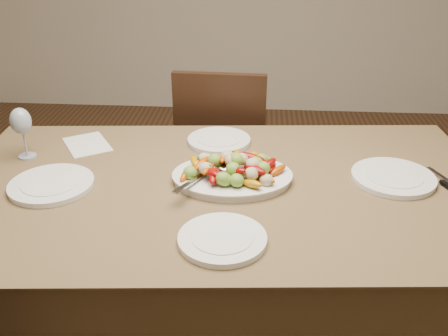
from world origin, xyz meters
name	(u,v)px	position (x,y,z in m)	size (l,w,h in m)	color
dining_table	(224,273)	(-0.05, 0.23, 0.38)	(1.84, 1.04, 0.76)	brown
chair_far	(224,153)	(-0.11, 1.07, 0.47)	(0.42, 0.42, 0.95)	black
serving_platter	(232,178)	(-0.02, 0.25, 0.77)	(0.40, 0.29, 0.02)	white
roasted_vegetables	(232,163)	(-0.02, 0.25, 0.83)	(0.32, 0.22, 0.09)	#750706
serving_spoon	(213,174)	(-0.08, 0.21, 0.81)	(0.28, 0.06, 0.03)	#9EA0A8
plate_left	(52,185)	(-0.62, 0.17, 0.77)	(0.28, 0.28, 0.02)	white
plate_right	(393,178)	(0.53, 0.30, 0.77)	(0.28, 0.28, 0.02)	white
plate_far	(219,141)	(-0.09, 0.57, 0.77)	(0.25, 0.25, 0.02)	white
plate_near	(222,239)	(-0.03, -0.10, 0.77)	(0.25, 0.25, 0.02)	white
wine_glass	(23,132)	(-0.80, 0.39, 0.86)	(0.08, 0.08, 0.20)	#8C99A5
menu_card	(87,144)	(-0.61, 0.51, 0.76)	(0.15, 0.21, 0.00)	silver
table_knife	(445,182)	(0.70, 0.29, 0.76)	(0.02, 0.20, 0.01)	#9EA0A8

